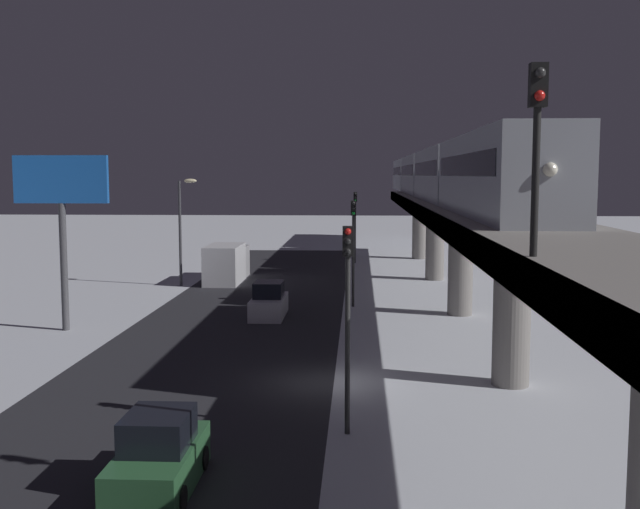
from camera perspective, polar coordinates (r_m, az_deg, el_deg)
name	(u,v)px	position (r m, az deg, el deg)	size (l,w,h in m)	color
ground_plane	(327,382)	(29.62, 0.54, -9.54)	(240.00, 240.00, 0.00)	silver
avenue_asphalt	(192,380)	(30.28, -9.55, -9.27)	(11.00, 101.90, 0.01)	#28282D
elevated_railway	(511,244)	(29.18, 14.12, 0.75)	(5.00, 101.90, 6.22)	gray
subway_train	(433,174)	(60.63, 8.42, 5.99)	(2.94, 74.07, 3.40)	#999EA8
rail_signal	(537,126)	(16.57, 15.95, 9.26)	(0.36, 0.41, 4.00)	black
sedan_green	(159,459)	(20.33, -11.97, -14.73)	(1.91, 4.21, 1.97)	#2D6038
sedan_white	(269,302)	(42.87, -3.85, -3.60)	(1.80, 4.33, 1.97)	silver
box_truck	(227,263)	(57.25, -6.98, -0.65)	(2.40, 7.40, 2.80)	#B2B2B7
traffic_light_near	(348,299)	(23.03, 2.09, -3.35)	(0.32, 0.44, 6.40)	#2D2D2D
traffic_light_mid	(353,237)	(45.61, 2.51, 1.29)	(0.32, 0.44, 6.40)	#2D2D2D
traffic_light_far	(355,217)	(68.29, 2.65, 2.85)	(0.32, 0.44, 6.40)	#2D2D2D
commercial_billboard	(61,197)	(40.57, -18.79, 4.12)	(4.80, 0.36, 8.90)	#4C4C51
street_lamp_far	(183,219)	(55.04, -10.22, 2.65)	(1.35, 0.44, 7.65)	#38383D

